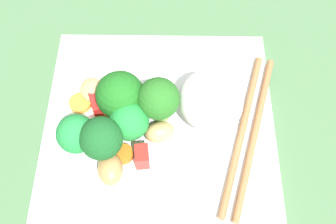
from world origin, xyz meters
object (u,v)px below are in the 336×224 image
(broccoli_floret_2, at_px, (77,134))
(chopstick_pair, at_px, (250,132))
(square_plate, at_px, (161,128))
(carrot_slice_1, at_px, (81,103))
(rice_mound, at_px, (212,100))

(broccoli_floret_2, relative_size, chopstick_pair, 0.25)
(square_plate, height_order, broccoli_floret_2, broccoli_floret_2)
(carrot_slice_1, xyz_separation_m, chopstick_pair, (0.20, -0.05, 0.00))
(chopstick_pair, bearing_deg, rice_mound, 75.14)
(carrot_slice_1, distance_m, chopstick_pair, 0.21)
(rice_mound, distance_m, chopstick_pair, 0.06)
(broccoli_floret_2, height_order, chopstick_pair, broccoli_floret_2)
(rice_mound, xyz_separation_m, broccoli_floret_2, (-0.15, -0.04, 0.00))
(rice_mound, relative_size, broccoli_floret_2, 1.48)
(broccoli_floret_2, xyz_separation_m, chopstick_pair, (0.20, 0.01, -0.03))
(broccoli_floret_2, distance_m, chopstick_pair, 0.20)
(rice_mound, distance_m, broccoli_floret_2, 0.16)
(square_plate, relative_size, broccoli_floret_2, 5.14)
(square_plate, xyz_separation_m, rice_mound, (0.06, 0.01, 0.04))
(square_plate, distance_m, carrot_slice_1, 0.10)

